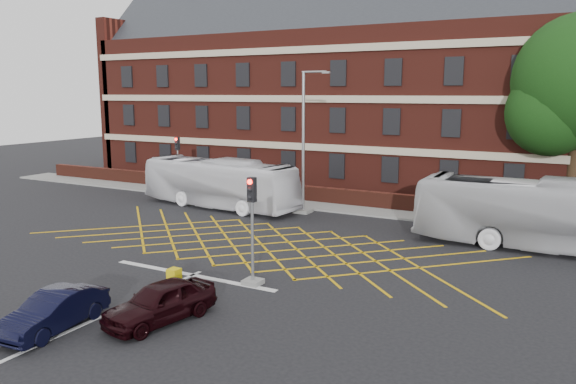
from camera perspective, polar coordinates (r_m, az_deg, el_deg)
The scene contains 16 objects.
ground at distance 26.51m, azimuth -4.99°, elevation -6.31°, with size 120.00×120.00×0.00m, color black.
victorian_building at distance 45.34m, azimuth 10.86°, elevation 10.38°, with size 51.00×12.17×20.40m.
boundary_wall at distance 37.61m, azimuth 5.95°, elevation -0.56°, with size 56.00×0.50×1.10m, color #4B1D14.
far_pavement at distance 36.80m, azimuth 5.34°, elevation -1.56°, with size 60.00×3.00×0.12m, color slate.
box_junction_hatching at distance 28.13m, azimuth -2.74°, elevation -5.30°, with size 11.50×0.12×0.02m, color #CC990C.
stop_line at distance 23.81m, azimuth -9.68°, elevation -8.32°, with size 8.00×0.30×0.02m, color silver.
centre_line at distance 19.47m, azimuth -21.85°, elevation -13.20°, with size 0.15×14.00×0.02m, color silver.
bus_left at distance 37.02m, azimuth -7.04°, elevation 0.90°, with size 2.70×11.53×3.21m, color white.
bus_right at distance 29.43m, azimuth 24.89°, elevation -2.12°, with size 2.89×12.36×3.44m, color silver.
car_navy at distance 19.69m, azimuth -22.66°, elevation -11.09°, with size 1.31×3.76×1.24m, color black.
car_maroon at distance 19.27m, azimuth -12.85°, elevation -10.83°, with size 1.59×3.94×1.34m, color black.
traffic_light_near at distance 21.94m, azimuth -3.64°, elevation -5.01°, with size 0.70×0.70×4.27m.
traffic_light_far at distance 41.82m, azimuth -11.09°, elevation 2.07°, with size 0.70×0.70×4.27m.
street_lamp at distance 34.84m, azimuth 1.65°, elevation 2.70°, with size 2.25×1.00×8.74m.
direction_signs at distance 42.32m, azimuth -10.35°, elevation 1.66°, with size 1.10×0.16×2.20m.
utility_cabinet at distance 22.10m, azimuth -11.48°, elevation -8.70°, with size 0.43×0.43×0.85m, color gold.
Camera 1 is at (14.08, -21.18, 7.48)m, focal length 35.00 mm.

